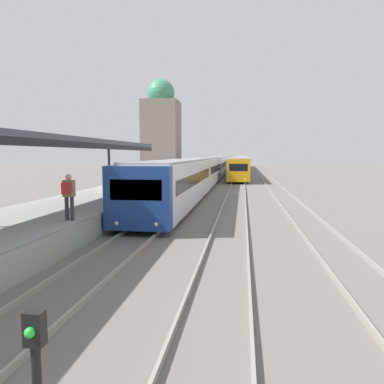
{
  "coord_description": "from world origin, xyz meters",
  "views": [
    {
      "loc": [
        4.18,
        2.54,
        3.3
      ],
      "look_at": [
        1.83,
        19.7,
        1.57
      ],
      "focal_mm": 35.0,
      "sensor_mm": 36.0,
      "label": 1
    }
  ],
  "objects_px": {
    "person_on_platform": "(68,193)",
    "train_near": "(211,167)",
    "signal_post_near": "(36,372)",
    "train_far": "(241,163)"
  },
  "relations": [
    {
      "from": "train_near",
      "to": "signal_post_near",
      "type": "relative_size",
      "value": 40.06
    },
    {
      "from": "person_on_platform",
      "to": "train_near",
      "type": "height_order",
      "value": "train_near"
    },
    {
      "from": "person_on_platform",
      "to": "train_far",
      "type": "bearing_deg",
      "value": 84.77
    },
    {
      "from": "signal_post_near",
      "to": "person_on_platform",
      "type": "bearing_deg",
      "value": 114.06
    },
    {
      "from": "person_on_platform",
      "to": "train_near",
      "type": "distance_m",
      "value": 36.14
    },
    {
      "from": "person_on_platform",
      "to": "train_far",
      "type": "xyz_separation_m",
      "value": [
        5.64,
        61.51,
        -0.31
      ]
    },
    {
      "from": "train_near",
      "to": "signal_post_near",
      "type": "xyz_separation_m",
      "value": [
        2.09,
        -45.21,
        -0.58
      ]
    },
    {
      "from": "person_on_platform",
      "to": "signal_post_near",
      "type": "distance_m",
      "value": 10.03
    },
    {
      "from": "person_on_platform",
      "to": "train_near",
      "type": "bearing_deg",
      "value": 86.85
    },
    {
      "from": "person_on_platform",
      "to": "signal_post_near",
      "type": "bearing_deg",
      "value": -65.94
    }
  ]
}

